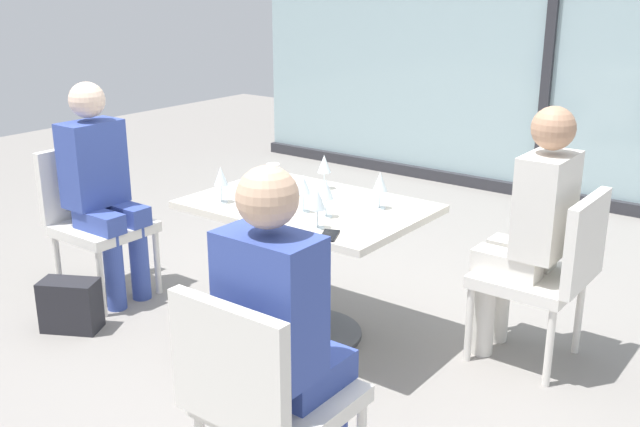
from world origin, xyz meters
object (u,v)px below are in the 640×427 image
Objects in this scene: dining_table_main at (308,242)px; person_far_right at (531,223)px; chair_front_right at (262,393)px; person_side_end at (101,182)px; wine_glass_3 at (221,177)px; wine_glass_5 at (303,186)px; person_front_right at (282,325)px; wine_glass_4 at (380,182)px; coffee_cup at (273,172)px; handbag_0 at (71,305)px; cell_phone_on_table at (329,235)px; chair_far_right at (550,268)px; wine_glass_1 at (318,200)px; wine_glass_2 at (326,190)px; chair_side_end at (93,213)px; wine_glass_6 at (247,189)px; wine_glass_0 at (324,165)px.

person_far_right reaches higher than dining_table_main.
chair_front_right is 0.69× the size of person_far_right.
wine_glass_3 is (0.89, 0.06, 0.16)m from person_side_end.
person_front_right is at bearing -55.32° from wine_glass_5.
coffee_cup is (-0.76, 0.10, -0.09)m from wine_glass_4.
wine_glass_3 reaches higher than handbag_0.
person_front_right is 8.75× the size of cell_phone_on_table.
dining_table_main is at bearing 114.01° from cell_phone_on_table.
chair_front_right is 4.70× the size of wine_glass_5.
person_far_right reaches higher than handbag_0.
chair_front_right is 1.00× the size of chair_far_right.
wine_glass_2 is (-0.07, 0.15, 0.00)m from wine_glass_1.
chair_far_right is 1.23m from wine_glass_5.
handbag_0 is at bearing -152.57° from wine_glass_5.
wine_glass_1 reaches higher than chair_far_right.
person_far_right reaches higher than chair_side_end.
wine_glass_2 and wine_glass_3 have the same top height.
wine_glass_3 reaches higher than coffee_cup.
dining_table_main is 6.27× the size of wine_glass_5.
wine_glass_5 is 0.27m from wine_glass_6.
person_far_right is 6.81× the size of wine_glass_2.
person_side_end is 1.52m from wine_glass_1.
wine_glass_0 is (-1.07, -0.20, 0.16)m from person_far_right.
coffee_cup is at bearing -170.93° from person_far_right.
wine_glass_6 is at bearing -131.88° from wine_glass_5.
chair_side_end is 1.66m from wine_glass_1.
wine_glass_0 reaches higher than chair_far_right.
person_side_end reaches higher than wine_glass_2.
person_far_right is 6.81× the size of wine_glass_4.
wine_glass_3 is 0.50m from coffee_cup.
chair_far_right is at bearing 23.61° from cell_phone_on_table.
wine_glass_0 and wine_glass_2 have the same top height.
chair_far_right is at bearing 0.16° from handbag_0.
wine_glass_2 is (1.45, 0.18, 0.16)m from person_side_end.
coffee_cup is at bearing 30.71° from chair_side_end.
wine_glass_5 is (-0.65, 1.05, 0.37)m from chair_front_right.
wine_glass_6 is at bearing -17.48° from wine_glass_3.
cell_phone_on_table is at bearing -34.05° from wine_glass_5.
wine_glass_3 is 1.00× the size of wine_glass_4.
chair_far_right reaches higher than cell_phone_on_table.
wine_glass_5 is at bearing 7.31° from chair_side_end.
dining_table_main is at bearing -154.68° from person_far_right.
wine_glass_3 and wine_glass_5 have the same top height.
chair_far_right reaches higher than dining_table_main.
wine_glass_4 is (-0.64, -0.32, 0.16)m from person_far_right.
person_side_end is at bearing -161.68° from chair_far_right.
wine_glass_2 is at bearing -52.26° from wine_glass_0.
chair_side_end is 2.46m from person_far_right.
dining_table_main is at bearing 121.58° from chair_front_right.
chair_side_end is 4.70× the size of wine_glass_2.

